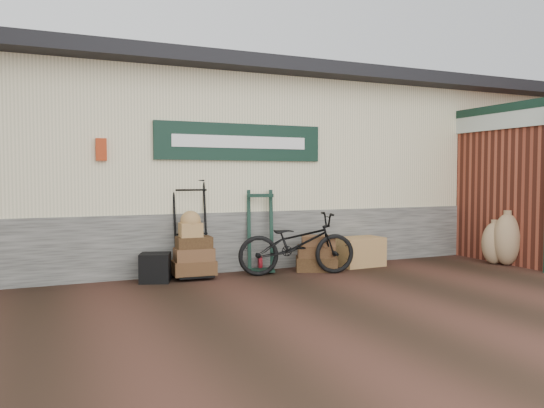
# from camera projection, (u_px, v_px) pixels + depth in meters

# --- Properties ---
(ground) EXTENTS (80.00, 80.00, 0.00)m
(ground) POSITION_uv_depth(u_px,v_px,m) (286.00, 282.00, 7.25)
(ground) COLOR black
(ground) RESTS_ON ground
(station_building) EXTENTS (14.40, 4.10, 3.20)m
(station_building) POSITION_uv_depth(u_px,v_px,m) (223.00, 167.00, 9.67)
(station_building) COLOR #4C4C47
(station_building) RESTS_ON ground
(brick_outbuilding) EXTENTS (1.71, 4.51, 2.62)m
(brick_outbuilding) POSITION_uv_depth(u_px,v_px,m) (482.00, 183.00, 10.15)
(brick_outbuilding) COLOR maroon
(brick_outbuilding) RESTS_ON ground
(porter_trolley) EXTENTS (0.74, 0.57, 1.42)m
(porter_trolley) POSITION_uv_depth(u_px,v_px,m) (191.00, 227.00, 7.55)
(porter_trolley) COLOR black
(porter_trolley) RESTS_ON ground
(green_barrow) EXTENTS (0.53, 0.48, 1.23)m
(green_barrow) POSITION_uv_depth(u_px,v_px,m) (261.00, 231.00, 7.97)
(green_barrow) COLOR black
(green_barrow) RESTS_ON ground
(suitcase_stack) EXTENTS (0.72, 0.60, 0.55)m
(suitcase_stack) POSITION_uv_depth(u_px,v_px,m) (316.00, 253.00, 8.07)
(suitcase_stack) COLOR #321D10
(suitcase_stack) RESTS_ON ground
(wicker_hamper) EXTENTS (0.73, 0.50, 0.46)m
(wicker_hamper) POSITION_uv_depth(u_px,v_px,m) (360.00, 252.00, 8.50)
(wicker_hamper) COLOR #9B693E
(wicker_hamper) RESTS_ON ground
(black_trunk) EXTENTS (0.49, 0.45, 0.40)m
(black_trunk) POSITION_uv_depth(u_px,v_px,m) (155.00, 268.00, 7.20)
(black_trunk) COLOR black
(black_trunk) RESTS_ON ground
(bicycle) EXTENTS (0.97, 1.82, 1.01)m
(bicycle) POSITION_uv_depth(u_px,v_px,m) (297.00, 240.00, 7.74)
(bicycle) COLOR black
(bicycle) RESTS_ON ground
(burlap_sack_left) EXTENTS (0.47, 0.41, 0.69)m
(burlap_sack_left) POSITION_uv_depth(u_px,v_px,m) (494.00, 243.00, 8.68)
(burlap_sack_left) COLOR brown
(burlap_sack_left) RESTS_ON ground
(burlap_sack_right) EXTENTS (0.65, 0.60, 0.84)m
(burlap_sack_right) POSITION_uv_depth(u_px,v_px,m) (507.00, 239.00, 8.57)
(burlap_sack_right) COLOR brown
(burlap_sack_right) RESTS_ON ground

